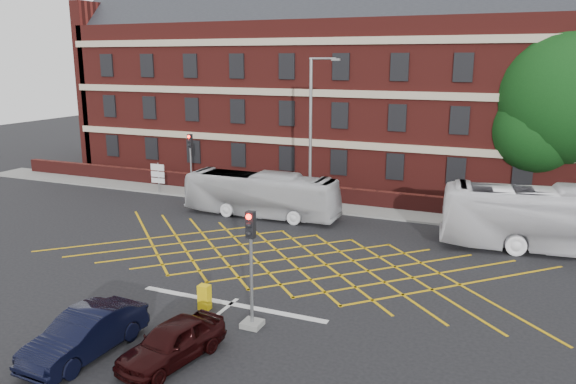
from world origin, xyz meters
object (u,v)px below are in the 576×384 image
at_px(bus_left, 261,195).
at_px(street_lamp, 311,162).
at_px(direction_signs, 158,175).
at_px(car_maroon, 172,342).
at_px(deciduous_tree, 564,107).
at_px(traffic_light_far, 191,170).
at_px(bus_right, 564,220).
at_px(car_navy, 85,334).
at_px(utility_cabinet, 204,297).
at_px(traffic_light_near, 251,280).

distance_m(bus_left, street_lamp, 3.59).
height_order(street_lamp, direction_signs, street_lamp).
bearing_deg(car_maroon, street_lamp, 108.04).
xyz_separation_m(deciduous_tree, traffic_light_far, (-23.29, -6.64, -4.63)).
bearing_deg(bus_left, bus_right, -90.36).
xyz_separation_m(car_maroon, traffic_light_far, (-11.65, 19.28, 1.11)).
bearing_deg(traffic_light_far, car_navy, -66.18).
distance_m(bus_left, direction_signs, 9.52).
bearing_deg(bus_left, utility_cabinet, -164.03).
distance_m(bus_right, utility_cabinet, 18.04).
relative_size(street_lamp, direction_signs, 4.27).
distance_m(car_maroon, deciduous_tree, 28.98).
height_order(bus_left, car_maroon, bus_left).
distance_m(car_maroon, street_lamp, 18.06).
relative_size(deciduous_tree, street_lamp, 1.21).
height_order(car_navy, direction_signs, direction_signs).
bearing_deg(utility_cabinet, traffic_light_far, 124.13).
relative_size(traffic_light_near, direction_signs, 1.94).
bearing_deg(car_maroon, car_navy, -153.60).
distance_m(traffic_light_near, direction_signs, 21.79).
relative_size(car_maroon, utility_cabinet, 3.93).
xyz_separation_m(car_navy, traffic_light_near, (4.06, 3.84, 1.03)).
xyz_separation_m(car_maroon, direction_signs, (-14.00, 18.64, 0.72)).
distance_m(bus_left, traffic_light_near, 14.52).
relative_size(car_maroon, traffic_light_near, 0.90).
bearing_deg(traffic_light_near, bus_left, 114.52).
bearing_deg(utility_cabinet, street_lamp, 94.28).
distance_m(bus_right, deciduous_tree, 10.73).
height_order(deciduous_tree, traffic_light_far, deciduous_tree).
bearing_deg(street_lamp, bus_right, -5.93).
bearing_deg(deciduous_tree, bus_left, -149.60).
relative_size(bus_left, direction_signs, 4.37).
relative_size(car_navy, utility_cabinet, 4.53).
bearing_deg(street_lamp, deciduous_tree, 30.74).
height_order(bus_left, bus_right, bus_right).
xyz_separation_m(bus_right, car_maroon, (-11.75, -16.30, -0.98)).
height_order(car_navy, traffic_light_far, traffic_light_far).
relative_size(bus_right, direction_signs, 5.34).
bearing_deg(traffic_light_far, direction_signs, -164.72).
distance_m(bus_right, car_navy, 22.44).
distance_m(traffic_light_far, direction_signs, 2.47).
distance_m(car_navy, street_lamp, 18.69).
distance_m(traffic_light_near, traffic_light_far, 20.71).
bearing_deg(deciduous_tree, bus_right, -89.34).
xyz_separation_m(deciduous_tree, street_lamp, (-13.75, -8.18, -3.12)).
relative_size(car_navy, car_maroon, 1.15).
height_order(car_maroon, traffic_light_far, traffic_light_far).
relative_size(bus_right, deciduous_tree, 1.03).
bearing_deg(utility_cabinet, car_maroon, -73.84).
relative_size(bus_right, street_lamp, 1.25).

